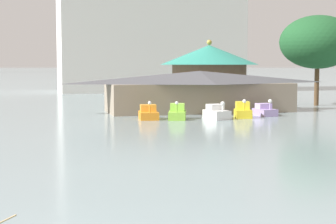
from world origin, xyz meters
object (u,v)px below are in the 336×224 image
at_px(pedal_boat_white, 217,113).
at_px(green_roof_pavilion, 209,69).
at_px(background_building_block, 148,19).
at_px(pedal_boat_lavender, 265,111).
at_px(boathouse, 199,90).
at_px(shoreline_tree_right, 318,42).
at_px(pedal_boat_orange, 148,113).
at_px(pedal_boat_yellow, 243,111).
at_px(pedal_boat_lime, 177,113).

xyz_separation_m(pedal_boat_white, green_roof_pavilion, (7.32, 23.68, 3.69)).
bearing_deg(pedal_boat_white, background_building_block, 162.35).
bearing_deg(pedal_boat_lavender, green_roof_pavilion, 169.61).
height_order(boathouse, background_building_block, background_building_block).
bearing_deg(shoreline_tree_right, green_roof_pavilion, 129.25).
bearing_deg(pedal_boat_white, green_roof_pavilion, 150.92).
relative_size(pedal_boat_lavender, shoreline_tree_right, 0.23).
relative_size(pedal_boat_orange, pedal_boat_white, 0.99).
bearing_deg(pedal_boat_lavender, background_building_block, 174.64).
xyz_separation_m(pedal_boat_white, pedal_boat_yellow, (2.70, 0.48, 0.04)).
distance_m(green_roof_pavilion, shoreline_tree_right, 15.31).
bearing_deg(pedal_boat_yellow, pedal_boat_lavender, 130.58).
xyz_separation_m(pedal_boat_lime, boathouse, (4.29, 7.05, 1.64)).
relative_size(pedal_boat_lime, pedal_boat_lavender, 1.28).
bearing_deg(shoreline_tree_right, pedal_boat_yellow, -140.51).
bearing_deg(pedal_boat_white, boathouse, 161.82).
xyz_separation_m(boathouse, background_building_block, (4.45, 44.98, 10.98)).
xyz_separation_m(pedal_boat_lime, pedal_boat_lavender, (8.92, 1.22, -0.07)).
height_order(pedal_boat_lime, pedal_boat_white, pedal_boat_lime).
relative_size(pedal_boat_lavender, background_building_block, 0.07).
bearing_deg(pedal_boat_lavender, pedal_boat_yellow, -69.50).
bearing_deg(background_building_block, pedal_boat_lime, -99.54).
height_order(pedal_boat_orange, pedal_boat_white, pedal_boat_orange).
distance_m(pedal_boat_yellow, green_roof_pavilion, 23.94).
height_order(pedal_boat_lime, background_building_block, background_building_block).
relative_size(pedal_boat_lime, green_roof_pavilion, 0.24).
height_order(boathouse, shoreline_tree_right, shoreline_tree_right).
distance_m(pedal_boat_white, boathouse, 7.89).
height_order(pedal_boat_white, shoreline_tree_right, shoreline_tree_right).
distance_m(pedal_boat_orange, pedal_boat_yellow, 8.65).
relative_size(pedal_boat_orange, green_roof_pavilion, 0.20).
distance_m(pedal_boat_lavender, background_building_block, 52.37).
relative_size(pedal_boat_yellow, shoreline_tree_right, 0.24).
bearing_deg(green_roof_pavilion, pedal_boat_orange, -120.53).
bearing_deg(pedal_boat_orange, background_building_block, 173.98).
height_order(pedal_boat_yellow, green_roof_pavilion, green_roof_pavilion).
relative_size(pedal_boat_lime, shoreline_tree_right, 0.30).
height_order(pedal_boat_yellow, background_building_block, background_building_block).
relative_size(boathouse, background_building_block, 0.61).
distance_m(pedal_boat_lavender, boathouse, 7.64).
relative_size(pedal_boat_orange, shoreline_tree_right, 0.25).
xyz_separation_m(boathouse, shoreline_tree_right, (15.94, 4.42, 5.26)).
bearing_deg(green_roof_pavilion, pedal_boat_lavender, -94.82).
bearing_deg(shoreline_tree_right, background_building_block, 105.82).
relative_size(pedal_boat_white, boathouse, 0.13).
bearing_deg(green_roof_pavilion, pedal_boat_yellow, -101.27).
bearing_deg(pedal_boat_yellow, green_roof_pavilion, -176.76).
xyz_separation_m(pedal_boat_yellow, green_roof_pavilion, (4.62, 23.20, 3.65)).
bearing_deg(boathouse, pedal_boat_lime, -121.31).
bearing_deg(pedal_boat_yellow, shoreline_tree_right, 144.00).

